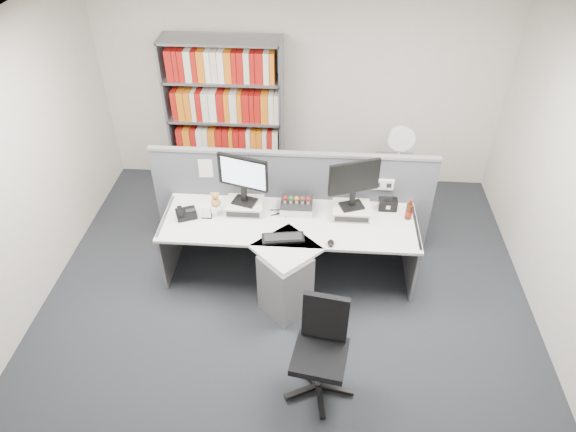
# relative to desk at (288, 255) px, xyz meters

# --- Properties ---
(ground) EXTENTS (5.50, 5.50, 0.00)m
(ground) POSITION_rel_desk_xyz_m (0.00, -0.60, -0.46)
(ground) COLOR #2B2E33
(ground) RESTS_ON ground
(room_shell) EXTENTS (5.04, 5.54, 2.72)m
(room_shell) POSITION_rel_desk_xyz_m (0.00, -0.60, 1.33)
(room_shell) COLOR beige
(room_shell) RESTS_ON ground
(partition) EXTENTS (3.00, 0.08, 1.27)m
(partition) POSITION_rel_desk_xyz_m (0.00, 0.65, 0.19)
(partition) COLOR #575863
(partition) RESTS_ON ground
(desk) EXTENTS (2.60, 1.20, 0.72)m
(desk) POSITION_rel_desk_xyz_m (0.00, 0.00, 0.00)
(desk) COLOR silver
(desk) RESTS_ON ground
(monitor_riser_left) EXTENTS (0.38, 0.31, 0.10)m
(monitor_riser_left) POSITION_rel_desk_xyz_m (-0.47, 0.38, 0.31)
(monitor_riser_left) COLOR beige
(monitor_riser_left) RESTS_ON desk
(monitor_riser_right) EXTENTS (0.38, 0.31, 0.10)m
(monitor_riser_right) POSITION_rel_desk_xyz_m (0.63, 0.38, 0.31)
(monitor_riser_right) COLOR beige
(monitor_riser_right) RESTS_ON desk
(monitor_left) EXTENTS (0.52, 0.23, 0.54)m
(monitor_left) POSITION_rel_desk_xyz_m (-0.47, 0.38, 0.69)
(monitor_left) COLOR black
(monitor_left) RESTS_ON monitor_riser_left
(monitor_right) EXTENTS (0.50, 0.24, 0.53)m
(monitor_right) POSITION_rel_desk_xyz_m (0.63, 0.38, 0.68)
(monitor_right) COLOR black
(monitor_right) RESTS_ON monitor_riser_right
(desktop_pc) EXTENTS (0.33, 0.29, 0.09)m
(desktop_pc) POSITION_rel_desk_xyz_m (0.06, 0.43, 0.31)
(desktop_pc) COLOR black
(desktop_pc) RESTS_ON desk
(figurines) EXTENTS (0.29, 0.05, 0.09)m
(figurines) POSITION_rel_desk_xyz_m (0.06, 0.42, 0.40)
(figurines) COLOR beige
(figurines) RESTS_ON desktop_pc
(keyboard) EXTENTS (0.43, 0.22, 0.03)m
(keyboard) POSITION_rel_desk_xyz_m (-0.04, -0.05, 0.28)
(keyboard) COLOR black
(keyboard) RESTS_ON desk
(mouse) EXTENTS (0.06, 0.10, 0.04)m
(mouse) POSITION_rel_desk_xyz_m (0.42, -0.11, 0.28)
(mouse) COLOR black
(mouse) RESTS_ON desk
(desk_phone) EXTENTS (0.26, 0.25, 0.09)m
(desk_phone) POSITION_rel_desk_xyz_m (-1.06, 0.23, 0.30)
(desk_phone) COLOR black
(desk_phone) RESTS_ON desk
(desk_calendar) EXTENTS (0.10, 0.08, 0.13)m
(desk_calendar) POSITION_rel_desk_xyz_m (-0.85, 0.23, 0.32)
(desk_calendar) COLOR black
(desk_calendar) RESTS_ON desk
(plush_toy) EXTENTS (0.10, 0.10, 0.18)m
(plush_toy) POSITION_rel_desk_xyz_m (-0.75, 0.28, 0.44)
(plush_toy) COLOR #B5803C
(plush_toy) RESTS_ON monitor_riser_left
(speaker) EXTENTS (0.19, 0.11, 0.13)m
(speaker) POSITION_rel_desk_xyz_m (1.01, 0.50, 0.33)
(speaker) COLOR black
(speaker) RESTS_ON desk
(cola_bottle) EXTENTS (0.07, 0.07, 0.24)m
(cola_bottle) POSITION_rel_desk_xyz_m (1.21, 0.36, 0.35)
(cola_bottle) COLOR #3F190A
(cola_bottle) RESTS_ON desk
(shelving_unit) EXTENTS (1.41, 0.40, 2.00)m
(shelving_unit) POSITION_rel_desk_xyz_m (-0.90, 1.85, 0.52)
(shelving_unit) COLOR slate
(shelving_unit) RESTS_ON ground
(filing_cabinet) EXTENTS (0.45, 0.61, 0.70)m
(filing_cabinet) POSITION_rel_desk_xyz_m (1.20, 1.40, -0.11)
(filing_cabinet) COLOR slate
(filing_cabinet) RESTS_ON ground
(desk_fan) EXTENTS (0.31, 0.18, 0.52)m
(desk_fan) POSITION_rel_desk_xyz_m (1.20, 1.40, 0.57)
(desk_fan) COLOR white
(desk_fan) RESTS_ON filing_cabinet
(office_chair) EXTENTS (0.61, 0.61, 0.92)m
(office_chair) POSITION_rel_desk_xyz_m (0.37, -1.13, 0.04)
(office_chair) COLOR silver
(office_chair) RESTS_ON ground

